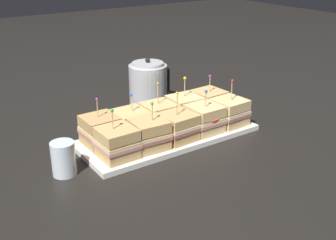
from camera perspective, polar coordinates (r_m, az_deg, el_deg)
ground_plane at (r=1.47m, az=0.00°, el=-2.44°), size 6.00×6.00×0.00m
serving_platter at (r=1.47m, az=0.00°, el=-2.12°), size 0.63×0.26×0.02m
sandwich_front_far_left at (r=1.29m, az=-6.92°, el=-3.12°), size 0.12×0.12×0.16m
sandwich_front_left at (r=1.34m, az=-2.62°, el=-1.92°), size 0.12×0.12×0.16m
sandwich_front_center at (r=1.40m, az=1.32°, el=-0.92°), size 0.12×0.12×0.17m
sandwich_front_right at (r=1.47m, az=4.98°, el=0.17°), size 0.12×0.12×0.16m
sandwich_front_far_right at (r=1.54m, az=8.31°, el=1.08°), size 0.12×0.12×0.17m
sandwich_back_far_left at (r=1.39m, az=-9.15°, el=-1.39°), size 0.11×0.12×0.16m
sandwich_back_left at (r=1.43m, az=-5.09°, el=-0.45°), size 0.11×0.11×0.15m
sandwich_back_center at (r=1.49m, az=-1.24°, el=0.56°), size 0.11×0.11×0.17m
sandwich_back_right at (r=1.55m, az=2.27°, el=1.51°), size 0.12×0.12×0.17m
sandwich_back_far_right at (r=1.62m, az=5.55°, el=2.34°), size 0.12×0.12×0.16m
kettle_steel at (r=1.75m, az=-2.69°, el=4.87°), size 0.18×0.16×0.20m
drinking_glass at (r=1.26m, az=-13.98°, el=-5.08°), size 0.07×0.07×0.10m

